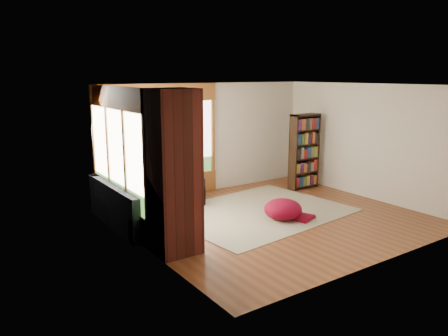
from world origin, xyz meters
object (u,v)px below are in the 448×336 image
area_rug (257,212)px  pouf (283,209)px  bookshelf (304,151)px  dog_tan (167,173)px  dog_brindle (148,182)px  sectional_sofa (147,199)px  brick_chimney (173,173)px

area_rug → pouf: pouf is taller
bookshelf → dog_tan: bearing=174.6°
dog_brindle → dog_tan: bearing=-43.7°
sectional_sofa → pouf: (2.06, -1.84, -0.09)m
sectional_sofa → dog_brindle: bearing=-114.4°
sectional_sofa → dog_brindle: (-0.16, -0.45, 0.47)m
bookshelf → dog_tan: size_ratio=1.88×
sectional_sofa → pouf: bearing=-46.5°
brick_chimney → bookshelf: (4.54, 1.74, -0.37)m
dog_brindle → brick_chimney: bearing=179.3°
pouf → brick_chimney: bearing=-175.2°
sectional_sofa → area_rug: (1.93, -1.20, -0.30)m
sectional_sofa → dog_brindle: 0.67m
sectional_sofa → pouf: 2.76m
dog_brindle → sectional_sofa: bearing=-10.1°
dog_tan → brick_chimney: bearing=-135.6°
area_rug → brick_chimney: bearing=-160.2°
bookshelf → sectional_sofa: bearing=175.6°
sectional_sofa → bookshelf: size_ratio=1.19×
dog_brindle → pouf: bearing=-112.5°
bookshelf → dog_brindle: bookshelf is taller
brick_chimney → dog_tan: brick_chimney is taller
sectional_sofa → brick_chimney: bearing=-107.1°
sectional_sofa → dog_tan: (0.48, 0.03, 0.48)m
dog_tan → dog_brindle: (-0.64, -0.48, -0.01)m
area_rug → bookshelf: 2.52m
area_rug → bookshelf: (2.17, 0.88, 0.92)m
area_rug → bookshelf: bookshelf is taller
pouf → dog_tan: (-1.58, 1.87, 0.57)m
bookshelf → dog_tan: (-3.61, 0.34, -0.15)m
pouf → dog_tan: bearing=130.2°
area_rug → sectional_sofa: bearing=148.1°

